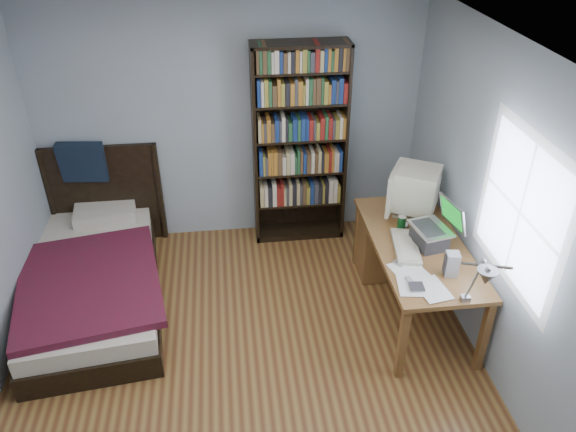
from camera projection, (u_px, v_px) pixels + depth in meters
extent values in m
plane|color=brown|center=(248.00, 372.00, 4.48)|extent=(4.20, 4.20, 0.00)
plane|color=white|center=(231.00, 61.00, 3.16)|extent=(4.20, 4.20, 0.00)
cube|color=#A3B1BF|center=(231.00, 124.00, 5.59)|extent=(3.80, 0.04, 2.50)
cube|color=#A3B1BF|center=(506.00, 225.00, 4.02)|extent=(0.04, 4.20, 2.50)
cube|color=white|center=(521.00, 212.00, 3.78)|extent=(0.01, 1.14, 1.14)
cube|color=white|center=(520.00, 212.00, 3.78)|extent=(0.01, 1.00, 1.00)
cube|color=brown|center=(418.00, 245.00, 4.75)|extent=(0.75, 1.60, 0.04)
cube|color=brown|center=(402.00, 343.00, 4.27)|extent=(0.06, 0.06, 0.69)
cube|color=brown|center=(484.00, 336.00, 4.34)|extent=(0.06, 0.06, 0.69)
cube|color=brown|center=(358.00, 234.00, 5.54)|extent=(0.06, 0.06, 0.69)
cube|color=brown|center=(422.00, 230.00, 5.61)|extent=(0.06, 0.06, 0.69)
cube|color=brown|center=(395.00, 242.00, 5.43)|extent=(0.69, 0.40, 0.68)
cube|color=beige|center=(408.00, 213.00, 5.12)|extent=(0.33, 0.31, 0.03)
cylinder|color=beige|center=(409.00, 209.00, 5.09)|extent=(0.10, 0.10, 0.06)
cube|color=beige|center=(415.00, 188.00, 4.98)|extent=(0.53, 0.52, 0.37)
cube|color=#BFB89F|center=(393.00, 189.00, 4.96)|extent=(0.22, 0.36, 0.39)
cube|color=#3B92D7|center=(392.00, 189.00, 4.96)|extent=(0.15, 0.26, 0.26)
cube|color=#2D2D30|center=(429.00, 237.00, 4.67)|extent=(0.28, 0.31, 0.16)
cube|color=silver|center=(431.00, 228.00, 4.62)|extent=(0.33, 0.39, 0.02)
cube|color=#2D2D30|center=(429.00, 227.00, 4.61)|extent=(0.22, 0.30, 0.00)
cube|color=silver|center=(452.00, 214.00, 4.57)|extent=(0.15, 0.36, 0.25)
cube|color=#0CBF26|center=(451.00, 214.00, 4.57)|extent=(0.11, 0.29, 0.19)
cube|color=#99999E|center=(465.00, 298.00, 4.10)|extent=(0.06, 0.05, 0.04)
cylinder|color=#99999E|center=(474.00, 279.00, 3.92)|extent=(0.02, 0.15, 0.42)
cylinder|color=#99999E|center=(486.00, 266.00, 3.56)|extent=(0.17, 0.34, 0.21)
cone|color=#99999E|center=(486.00, 277.00, 3.39)|extent=(0.13, 0.13, 0.11)
cube|color=#BFB89F|center=(406.00, 247.00, 4.66)|extent=(0.27, 0.52, 0.05)
cube|color=gray|center=(452.00, 264.00, 4.32)|extent=(0.12, 0.12, 0.20)
cylinder|color=black|center=(401.00, 223.00, 4.88)|extent=(0.07, 0.07, 0.13)
ellipsoid|color=silver|center=(405.00, 224.00, 4.96)|extent=(0.06, 0.10, 0.03)
cube|color=silver|center=(399.00, 263.00, 4.48)|extent=(0.09, 0.10, 0.02)
cube|color=gray|center=(409.00, 280.00, 4.29)|extent=(0.05, 0.09, 0.02)
cube|color=gray|center=(416.00, 287.00, 4.22)|extent=(0.12, 0.12, 0.02)
cube|color=black|center=(255.00, 149.00, 5.59)|extent=(0.03, 0.30, 2.08)
cube|color=black|center=(344.00, 144.00, 5.68)|extent=(0.03, 0.30, 2.08)
cube|color=black|center=(301.00, 44.00, 5.09)|extent=(0.94, 0.30, 0.03)
cube|color=black|center=(299.00, 230.00, 6.17)|extent=(0.94, 0.30, 0.06)
cube|color=black|center=(298.00, 141.00, 5.75)|extent=(0.94, 0.02, 2.08)
cube|color=olive|center=(300.00, 145.00, 5.60)|extent=(0.86, 0.22, 1.88)
cube|color=black|center=(97.00, 290.00, 5.17)|extent=(1.33, 2.30, 0.22)
cube|color=beige|center=(93.00, 274.00, 5.07)|extent=(1.29, 2.23, 0.16)
cube|color=maroon|center=(89.00, 283.00, 4.79)|extent=(1.39, 1.61, 0.07)
cube|color=beige|center=(105.00, 213.00, 5.71)|extent=(0.64, 0.45, 0.12)
cube|color=black|center=(106.00, 195.00, 5.79)|extent=(1.15, 0.05, 1.10)
cylinder|color=black|center=(50.00, 199.00, 5.72)|extent=(0.06, 0.06, 1.10)
cylinder|color=black|center=(159.00, 193.00, 5.83)|extent=(0.06, 0.06, 1.10)
cube|color=black|center=(83.00, 162.00, 5.54)|extent=(0.46, 0.20, 0.43)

